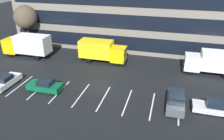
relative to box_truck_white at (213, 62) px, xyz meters
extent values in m
plane|color=black|center=(-14.10, -7.23, -1.90)|extent=(120.00, 120.00, 0.00)
cube|color=black|center=(-14.10, 4.42, 0.08)|extent=(39.35, 0.16, 2.30)
cube|color=black|center=(-14.10, 4.42, 3.68)|extent=(39.35, 0.16, 2.30)
cube|color=silver|center=(-23.90, -10.06, -1.90)|extent=(0.14, 5.40, 0.01)
cube|color=silver|center=(-21.10, -10.06, -1.90)|extent=(0.14, 5.40, 0.01)
cube|color=silver|center=(-18.30, -10.06, -1.90)|extent=(0.14, 5.40, 0.01)
cube|color=silver|center=(-15.50, -10.06, -1.90)|extent=(0.14, 5.40, 0.01)
cube|color=silver|center=(-12.70, -10.06, -1.90)|extent=(0.14, 5.40, 0.01)
cube|color=silver|center=(-9.90, -10.06, -1.90)|extent=(0.14, 5.40, 0.01)
cube|color=silver|center=(-7.10, -10.06, -1.90)|extent=(0.14, 5.40, 0.01)
cube|color=silver|center=(-4.30, -10.06, -1.90)|extent=(0.14, 5.40, 0.01)
cube|color=white|center=(-2.65, 0.00, -0.36)|extent=(2.13, 2.32, 2.13)
cube|color=black|center=(-3.70, 0.00, 0.07)|extent=(0.06, 1.95, 0.94)
cube|color=white|center=(0.92, 0.00, 0.17)|extent=(5.02, 2.42, 2.61)
cube|color=black|center=(-3.76, 0.00, -1.28)|extent=(0.19, 2.32, 0.39)
cylinder|color=black|center=(-2.65, -0.99, -1.42)|extent=(0.97, 0.29, 0.97)
cylinder|color=black|center=(-2.65, 0.99, -1.42)|extent=(0.97, 0.29, 0.97)
cylinder|color=black|center=(1.93, 0.99, -1.42)|extent=(0.97, 0.29, 0.97)
cube|color=yellow|center=(-13.42, 0.12, -0.33)|extent=(2.16, 2.36, 2.16)
cube|color=black|center=(-12.35, 0.12, 0.10)|extent=(0.06, 1.98, 0.95)
cube|color=yellow|center=(-17.05, 0.12, 0.21)|extent=(5.11, 2.46, 2.65)
cube|color=black|center=(-12.29, 0.12, -1.27)|extent=(0.20, 2.36, 0.39)
cylinder|color=black|center=(-13.42, 1.13, -1.41)|extent=(0.98, 0.29, 0.98)
cylinder|color=black|center=(-13.42, -0.89, -1.41)|extent=(0.98, 0.29, 0.98)
cylinder|color=black|center=(-18.07, 1.13, -1.41)|extent=(0.98, 0.29, 0.98)
cylinder|color=black|center=(-18.07, -0.89, -1.41)|extent=(0.98, 0.29, 0.98)
cube|color=yellow|center=(-31.59, -0.93, -0.21)|extent=(2.34, 2.55, 2.34)
cube|color=black|center=(-32.74, -0.93, 0.26)|extent=(0.06, 2.14, 1.03)
cube|color=white|center=(-27.66, -0.93, 0.38)|extent=(5.52, 2.65, 2.87)
cube|color=black|center=(-32.81, -0.93, -1.21)|extent=(0.21, 2.55, 0.42)
cylinder|color=black|center=(-31.59, -2.03, -1.37)|extent=(1.06, 0.32, 1.06)
cylinder|color=black|center=(-31.59, 0.16, -1.37)|extent=(1.06, 0.32, 1.06)
cylinder|color=black|center=(-26.56, -2.03, -1.37)|extent=(1.06, 0.32, 1.06)
cylinder|color=black|center=(-26.56, 0.16, -1.37)|extent=(1.06, 0.32, 1.06)
cube|color=silver|center=(-1.02, -9.64, -1.36)|extent=(3.94, 1.65, 0.64)
cube|color=black|center=(-0.82, -9.64, -0.77)|extent=(1.65, 1.45, 0.55)
cylinder|color=black|center=(-2.28, -10.36, -1.63)|extent=(0.55, 0.20, 0.55)
cylinder|color=black|center=(-2.28, -8.93, -1.63)|extent=(0.55, 0.20, 0.55)
cylinder|color=black|center=(0.24, -8.93, -1.63)|extent=(0.55, 0.20, 0.55)
cube|color=white|center=(-25.50, -10.51, -1.33)|extent=(1.76, 4.20, 0.68)
cube|color=black|center=(-25.50, -10.72, -0.69)|extent=(1.55, 1.76, 0.59)
cylinder|color=black|center=(-26.26, -9.17, -1.61)|extent=(0.21, 0.59, 0.59)
cylinder|color=black|center=(-24.74, -9.17, -1.61)|extent=(0.21, 0.59, 0.59)
cylinder|color=black|center=(-24.74, -11.85, -1.61)|extent=(0.21, 0.59, 0.59)
cube|color=#474C51|center=(-4.71, -9.79, -1.20)|extent=(1.81, 4.27, 0.88)
cube|color=black|center=(-4.71, -10.01, -0.37)|extent=(1.59, 2.35, 0.79)
cylinder|color=black|center=(-5.51, -8.43, -1.59)|extent=(0.20, 0.63, 0.63)
cylinder|color=black|center=(-3.92, -8.43, -1.59)|extent=(0.20, 0.63, 0.63)
cylinder|color=black|center=(-5.51, -11.16, -1.59)|extent=(0.20, 0.63, 0.63)
cylinder|color=black|center=(-3.92, -11.16, -1.59)|extent=(0.20, 0.63, 0.63)
cube|color=#0C5933|center=(-20.13, -10.28, -1.33)|extent=(4.17, 1.75, 0.68)
cube|color=black|center=(-19.92, -10.28, -0.70)|extent=(1.75, 1.54, 0.58)
cylinder|color=black|center=(-21.47, -11.04, -1.61)|extent=(0.58, 0.21, 0.58)
cylinder|color=black|center=(-21.47, -9.52, -1.61)|extent=(0.58, 0.21, 0.58)
cylinder|color=black|center=(-18.80, -11.04, -1.61)|extent=(0.58, 0.21, 0.58)
cylinder|color=black|center=(-18.80, -9.52, -1.61)|extent=(0.58, 0.21, 0.58)
cylinder|color=#473323|center=(-31.10, 3.03, 0.11)|extent=(0.28, 0.28, 4.03)
sphere|color=#4C4233|center=(-31.10, 3.03, 3.74)|extent=(4.11, 4.11, 4.11)
camera|label=1|loc=(-5.99, -30.76, 12.06)|focal=35.50mm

